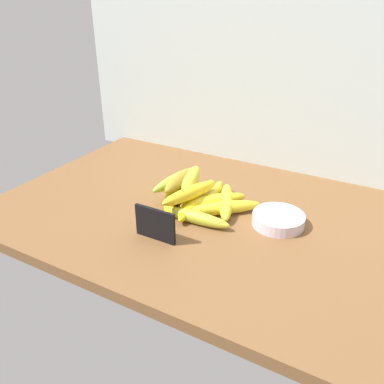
{
  "coord_description": "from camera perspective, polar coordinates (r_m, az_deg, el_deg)",
  "views": [
    {
      "loc": [
        46.33,
        -84.77,
        57.87
      ],
      "look_at": [
        -1.07,
        -0.13,
        8.0
      ],
      "focal_mm": 37.16,
      "sensor_mm": 36.0,
      "label": 1
    }
  ],
  "objects": [
    {
      "name": "banana_1",
      "position": [
        1.12,
        -3.17,
        -1.11
      ],
      "size": [
        11.09,
        16.83,
        3.27
      ],
      "primitive_type": "ellipsoid",
      "rotation": [
        0.0,
        0.0,
        2.06
      ],
      "color": "yellow",
      "rests_on": "counter_top"
    },
    {
      "name": "counter_top",
      "position": [
        1.12,
        0.51,
        -3.06
      ],
      "size": [
        110.0,
        76.0,
        3.0
      ],
      "primitive_type": "cube",
      "color": "brown",
      "rests_on": "ground"
    },
    {
      "name": "fruit_bowl",
      "position": [
        1.05,
        12.28,
        -3.88
      ],
      "size": [
        13.48,
        13.48,
        3.1
      ],
      "primitive_type": "cylinder",
      "color": "silver",
      "rests_on": "counter_top"
    },
    {
      "name": "banana_3",
      "position": [
        1.17,
        1.67,
        0.14
      ],
      "size": [
        4.9,
        15.52,
        3.24
      ],
      "primitive_type": "ellipsoid",
      "rotation": [
        0.0,
        0.0,
        1.68
      ],
      "color": "gold",
      "rests_on": "counter_top"
    },
    {
      "name": "banana_0",
      "position": [
        1.04,
        0.52,
        -3.65
      ],
      "size": [
        19.44,
        4.07,
        3.45
      ],
      "primitive_type": "ellipsoid",
      "rotation": [
        0.0,
        0.0,
        0.03
      ],
      "color": "gold",
      "rests_on": "counter_top"
    },
    {
      "name": "chalkboard_sign",
      "position": [
        0.97,
        -5.28,
        -4.78
      ],
      "size": [
        11.0,
        1.8,
        8.4
      ],
      "color": "black",
      "rests_on": "counter_top"
    },
    {
      "name": "banana_6",
      "position": [
        1.09,
        0.19,
        -1.88
      ],
      "size": [
        5.64,
        18.83,
        3.59
      ],
      "primitive_type": "ellipsoid",
      "rotation": [
        0.0,
        0.0,
        1.68
      ],
      "color": "yellow",
      "rests_on": "counter_top"
    },
    {
      "name": "banana_7",
      "position": [
        1.16,
        -1.86,
        0.02
      ],
      "size": [
        7.91,
        21.21,
        3.7
      ],
      "primitive_type": "ellipsoid",
      "rotation": [
        0.0,
        0.0,
        4.92
      ],
      "color": "yellow",
      "rests_on": "counter_top"
    },
    {
      "name": "banana_2",
      "position": [
        1.08,
        4.61,
        -2.28
      ],
      "size": [
        18.23,
        16.3,
        3.68
      ],
      "primitive_type": "ellipsoid",
      "rotation": [
        0.0,
        0.0,
        3.85
      ],
      "color": "yellow",
      "rests_on": "counter_top"
    },
    {
      "name": "banana_9",
      "position": [
        1.14,
        2.8,
        -0.48
      ],
      "size": [
        5.85,
        19.18,
        3.47
      ],
      "primitive_type": "ellipsoid",
      "rotation": [
        0.0,
        0.0,
        4.84
      ],
      "color": "gold",
      "rests_on": "counter_top"
    },
    {
      "name": "banana_4",
      "position": [
        1.11,
        3.09,
        -1.32
      ],
      "size": [
        16.01,
        17.08,
        3.92
      ],
      "primitive_type": "ellipsoid",
      "rotation": [
        0.0,
        0.0,
        3.98
      ],
      "color": "yellow",
      "rests_on": "counter_top"
    },
    {
      "name": "banana_5",
      "position": [
        1.11,
        4.94,
        -1.35
      ],
      "size": [
        11.77,
        20.41,
        3.89
      ],
      "primitive_type": "ellipsoid",
      "rotation": [
        0.0,
        0.0,
        1.98
      ],
      "color": "yellow",
      "rests_on": "counter_top"
    },
    {
      "name": "banana_12",
      "position": [
        1.15,
        -2.29,
        1.81
      ],
      "size": [
        6.29,
        19.9,
        3.42
      ],
      "primitive_type": "ellipsoid",
      "rotation": [
        0.0,
        0.0,
        4.56
      ],
      "color": "#9CBA39",
      "rests_on": "banana_7"
    },
    {
      "name": "banana_13",
      "position": [
        1.14,
        -1.68,
        1.62
      ],
      "size": [
        4.65,
        16.14,
        4.26
      ],
      "primitive_type": "ellipsoid",
      "rotation": [
        0.0,
        0.0,
        4.74
      ],
      "color": "olive",
      "rests_on": "banana_7"
    },
    {
      "name": "banana_11",
      "position": [
        1.08,
        -0.25,
        -0.12
      ],
      "size": [
        9.68,
        19.35,
        3.67
      ],
      "primitive_type": "ellipsoid",
      "rotation": [
        0.0,
        0.0,
        1.24
      ],
      "color": "yellow",
      "rests_on": "banana_6"
    },
    {
      "name": "banana_10",
      "position": [
        1.15,
        -0.11,
        1.88
      ],
      "size": [
        8.75,
        17.22,
        4.19
      ],
      "primitive_type": "ellipsoid",
      "rotation": [
        0.0,
        0.0,
        5.0
      ],
      "color": "gold",
      "rests_on": "banana_8"
    },
    {
      "name": "back_wall",
      "position": [
        1.34,
        9.0,
        17.08
      ],
      "size": [
        130.0,
        2.0,
        70.0
      ],
      "primitive_type": "cube",
      "color": "silver",
      "rests_on": "ground"
    },
    {
      "name": "banana_8",
      "position": [
        1.15,
        0.12,
        -0.22
      ],
      "size": [
        13.67,
        18.39,
        3.74
      ],
      "primitive_type": "ellipsoid",
      "rotation": [
        0.0,
        0.0,
        5.28
      ],
      "color": "gold",
      "rests_on": "counter_top"
    }
  ]
}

